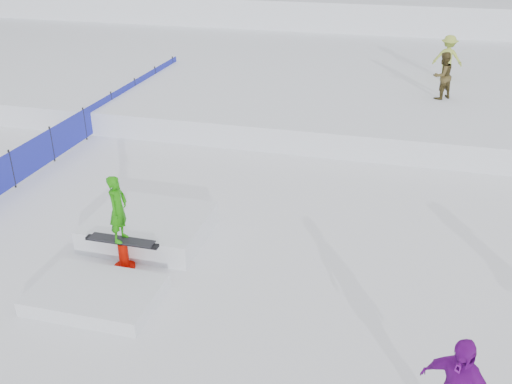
% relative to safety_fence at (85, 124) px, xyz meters
% --- Properties ---
extents(ground, '(120.00, 120.00, 0.00)m').
position_rel_safety_fence_xyz_m(ground, '(6.50, -6.60, -0.55)').
color(ground, white).
extents(snow_berm, '(60.00, 14.00, 2.40)m').
position_rel_safety_fence_xyz_m(snow_berm, '(6.50, 23.40, 0.65)').
color(snow_berm, white).
rests_on(snow_berm, ground).
extents(snow_midrise, '(50.00, 18.00, 0.80)m').
position_rel_safety_fence_xyz_m(snow_midrise, '(6.50, 9.40, -0.15)').
color(snow_midrise, white).
rests_on(snow_midrise, ground).
extents(safety_fence, '(0.05, 16.00, 1.10)m').
position_rel_safety_fence_xyz_m(safety_fence, '(0.00, 0.00, 0.00)').
color(safety_fence, '#1F26AA').
rests_on(safety_fence, ground).
extents(walker_olive, '(1.01, 1.00, 1.64)m').
position_rel_safety_fence_xyz_m(walker_olive, '(11.24, 5.04, 1.07)').
color(walker_olive, '#493D1C').
rests_on(walker_olive, snow_midrise).
extents(walker_ygreen, '(1.20, 0.80, 1.73)m').
position_rel_safety_fence_xyz_m(walker_ygreen, '(11.52, 7.81, 1.11)').
color(walker_ygreen, '#A6BC42').
rests_on(walker_ygreen, snow_midrise).
extents(jib_rail_feature, '(2.60, 4.40, 2.11)m').
position_rel_safety_fence_xyz_m(jib_rail_feature, '(4.67, -6.07, -0.25)').
color(jib_rail_feature, white).
rests_on(jib_rail_feature, ground).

